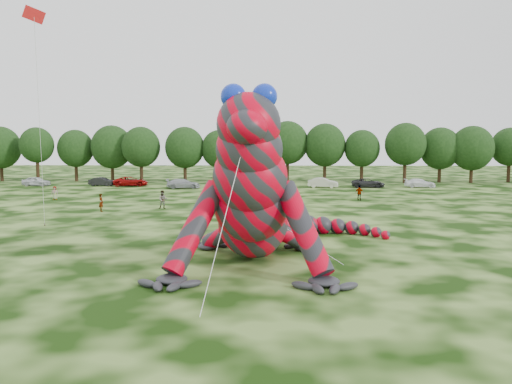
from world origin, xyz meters
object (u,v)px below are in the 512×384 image
object	(u,v)px
tree_4	(76,156)
spectator_5	(275,207)
flying_kite	(35,32)
tree_3	(37,155)
spectator_0	(101,203)
inflatable_gecko	(254,175)
tree_11	(325,153)
car_4	(243,183)
tree_13	(405,153)
tree_7	(185,155)
car_5	(323,183)
car_7	(420,183)
car_0	(36,181)
spectator_1	(163,200)
car_6	(368,183)
spectator_4	(55,193)
tree_5	(112,154)
tree_12	(362,156)
tree_10	(287,152)
tree_8	(219,156)
tree_14	(440,155)
tree_2	(1,154)
car_2	(131,181)
car_1	(102,182)
car_3	(183,184)
tree_15	(472,154)
spectator_3	(359,193)
tree_9	(250,157)

from	to	relation	value
tree_4	spectator_5	size ratio (longest dim) A/B	4.91
flying_kite	tree_3	distance (m)	54.65
spectator_0	inflatable_gecko	bearing A→B (deg)	-178.35
tree_11	car_4	xyz separation A→B (m)	(-13.44, -10.61, -4.34)
tree_13	spectator_0	xyz separation A→B (m)	(-39.34, -36.14, -4.17)
tree_7	car_5	xyz separation A→B (m)	(22.58, -8.77, -3.98)
tree_4	car_7	xyz separation A→B (m)	(56.96, -9.81, -3.86)
tree_3	car_0	bearing A→B (deg)	-66.34
car_5	tree_11	bearing A→B (deg)	1.25
tree_7	spectator_1	xyz separation A→B (m)	(3.52, -33.41, -3.79)
car_0	car_6	bearing A→B (deg)	-85.07
car_0	spectator_5	bearing A→B (deg)	-124.21
tree_11	spectator_4	size ratio (longest dim) A/B	6.31
tree_5	car_5	xyz separation A→B (m)	(35.62, -10.41, -4.14)
car_0	spectator_1	distance (m)	36.70
tree_12	spectator_1	bearing A→B (deg)	-127.73
tree_10	car_7	world-z (taller)	tree_10
tree_8	tree_7	bearing A→B (deg)	-178.22
spectator_5	tree_4	bearing A→B (deg)	88.78
tree_14	car_6	distance (m)	17.87
car_0	flying_kite	bearing A→B (deg)	-147.81
spectator_5	spectator_4	world-z (taller)	spectator_5
tree_2	car_2	bearing A→B (deg)	-19.51
car_1	spectator_1	size ratio (longest dim) A/B	2.20
car_7	tree_8	bearing A→B (deg)	80.34
tree_4	tree_3	bearing A→B (deg)	-164.86
car_1	tree_12	bearing A→B (deg)	-67.72
car_1	car_3	size ratio (longest dim) A/B	0.83
tree_11	tree_15	xyz separation A→B (m)	(24.69, -0.42, -0.22)
tree_10	spectator_0	bearing A→B (deg)	-117.55
car_4	spectator_3	world-z (taller)	spectator_3
tree_8	car_1	size ratio (longest dim) A/B	2.15
car_2	car_7	size ratio (longest dim) A/B	1.17
tree_4	tree_10	distance (m)	37.04
flying_kite	tree_9	xyz separation A→B (m)	(13.43, 48.65, -10.43)
spectator_5	tree_15	bearing A→B (deg)	8.61
inflatable_gecko	car_7	world-z (taller)	inflatable_gecko
tree_2	car_1	size ratio (longest dim) A/B	2.32
tree_8	car_4	size ratio (longest dim) A/B	2.21
car_6	spectator_0	size ratio (longest dim) A/B	2.78
spectator_5	tree_14	bearing A→B (deg)	13.74
tree_13	tree_10	bearing A→B (deg)	175.79
car_0	spectator_0	xyz separation A→B (m)	(20.18, -28.49, 0.16)
car_3	spectator_5	distance (m)	31.47
tree_14	car_1	bearing A→B (deg)	-170.85
tree_10	tree_14	distance (m)	26.07
flying_kite	tree_8	xyz separation A→B (m)	(8.15, 48.29, -10.30)
car_2	spectator_1	bearing A→B (deg)	-166.31
tree_13	spectator_4	world-z (taller)	tree_13
tree_2	tree_9	distance (m)	44.11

